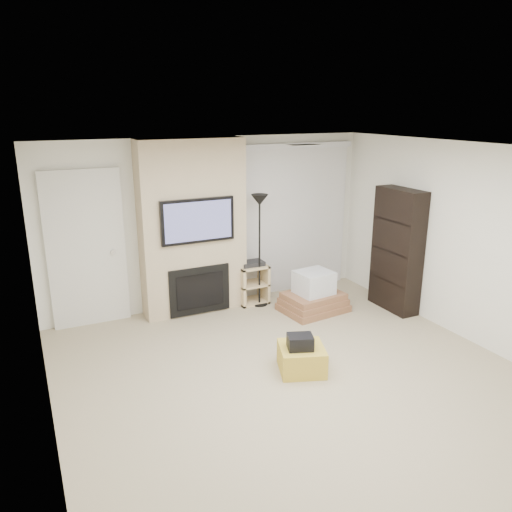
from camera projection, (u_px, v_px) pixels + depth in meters
name	position (u px, v px, depth m)	size (l,w,h in m)	color
floor	(304.00, 386.00, 5.40)	(5.00, 5.50, 0.00)	tan
ceiling	(311.00, 152.00, 4.68)	(5.00, 5.50, 0.00)	white
wall_back	(211.00, 223.00, 7.41)	(5.00, 2.50, 0.00)	white
wall_left	(41.00, 322.00, 4.00)	(5.50, 2.50, 0.00)	white
wall_right	(483.00, 248.00, 6.08)	(5.50, 2.50, 0.00)	white
hvac_vent	(304.00, 145.00, 5.54)	(0.35, 0.18, 0.01)	silver
ottoman	(302.00, 359.00, 5.68)	(0.50, 0.50, 0.30)	gold
black_bag	(300.00, 342.00, 5.58)	(0.28, 0.22, 0.16)	black
fireplace_wall	(193.00, 229.00, 7.09)	(1.50, 0.47, 2.50)	#C5AE89
entry_door	(86.00, 250.00, 6.69)	(1.02, 0.11, 2.14)	silver
vertical_blinds	(294.00, 213.00, 7.94)	(1.98, 0.10, 2.37)	silver
floor_lamp	(260.00, 219.00, 7.26)	(0.25, 0.25, 1.70)	black
av_stand	(252.00, 281.00, 7.63)	(0.45, 0.38, 0.66)	beige
box_stack	(313.00, 296.00, 7.34)	(0.98, 0.78, 0.61)	#8F5E3F
bookshelf	(397.00, 250.00, 7.25)	(0.30, 0.80, 1.80)	black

